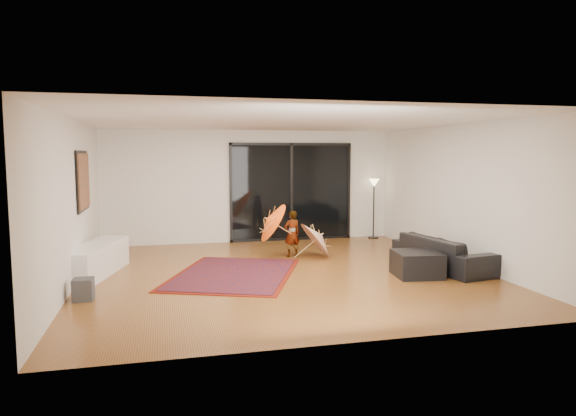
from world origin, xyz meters
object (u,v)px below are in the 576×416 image
object	(u,v)px
sofa	(443,253)
child	(292,234)
media_console	(96,260)
ottoman	(417,264)

from	to	relation	value
sofa	child	bearing A→B (deg)	44.57
sofa	media_console	bearing A→B (deg)	71.42
media_console	sofa	size ratio (longest dim) A/B	0.96
ottoman	child	xyz separation A→B (m)	(-1.70, 2.20, 0.26)
media_console	child	size ratio (longest dim) A/B	2.07
sofa	ottoman	xyz separation A→B (m)	(-0.75, -0.43, -0.09)
sofa	child	xyz separation A→B (m)	(-2.45, 1.76, 0.18)
ottoman	child	size ratio (longest dim) A/B	0.79
media_console	sofa	xyz separation A→B (m)	(6.20, -0.97, 0.03)
media_console	child	xyz separation A→B (m)	(3.75, 0.79, 0.20)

